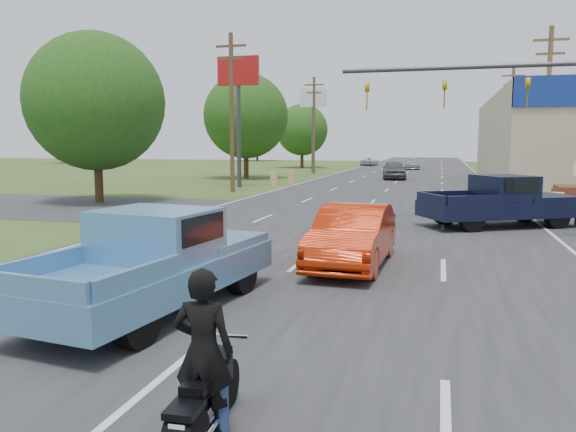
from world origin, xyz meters
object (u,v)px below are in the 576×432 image
(blue_pickup, at_px, (158,259))
(distant_car_silver, at_px, (412,164))
(navy_pickup, at_px, (504,201))
(red_convertible, at_px, (353,237))
(distant_car_grey, at_px, (394,170))
(motorcycle, at_px, (203,404))
(rider, at_px, (204,361))
(distant_car_white, at_px, (369,162))

(blue_pickup, height_order, distant_car_silver, blue_pickup)
(blue_pickup, xyz_separation_m, navy_pickup, (7.34, 12.98, 0.02))
(red_convertible, relative_size, distant_car_grey, 0.95)
(navy_pickup, relative_size, distant_car_silver, 1.33)
(blue_pickup, bearing_deg, motorcycle, -49.27)
(motorcycle, distance_m, rider, 0.45)
(motorcycle, xyz_separation_m, blue_pickup, (-2.74, 4.19, 0.53))
(rider, xyz_separation_m, navy_pickup, (4.60, 17.13, 0.10))
(motorcycle, height_order, blue_pickup, blue_pickup)
(distant_car_white, bearing_deg, distant_car_grey, 105.98)
(motorcycle, height_order, distant_car_grey, distant_car_grey)
(red_convertible, bearing_deg, distant_car_grey, 94.81)
(navy_pickup, xyz_separation_m, distant_car_grey, (-6.27, 28.15, -0.14))
(rider, distance_m, blue_pickup, 4.98)
(blue_pickup, xyz_separation_m, distant_car_silver, (1.65, 61.77, -0.28))
(blue_pickup, relative_size, distant_car_white, 1.37)
(blue_pickup, bearing_deg, red_convertible, 64.97)
(rider, relative_size, navy_pickup, 0.28)
(motorcycle, relative_size, distant_car_silver, 0.40)
(red_convertible, height_order, rider, rider)
(red_convertible, bearing_deg, blue_pickup, -120.65)
(red_convertible, bearing_deg, motorcycle, -89.42)
(distant_car_grey, relative_size, distant_car_silver, 1.06)
(rider, height_order, distant_car_grey, rider)
(rider, xyz_separation_m, distant_car_silver, (-1.09, 65.92, -0.20))
(navy_pickup, relative_size, distant_car_white, 1.43)
(distant_car_silver, bearing_deg, red_convertible, -91.21)
(distant_car_silver, bearing_deg, blue_pickup, -94.04)
(rider, distance_m, navy_pickup, 17.74)
(motorcycle, xyz_separation_m, distant_car_grey, (-1.67, 45.31, 0.41))
(rider, bearing_deg, distant_car_silver, -92.08)
(blue_pickup, height_order, distant_car_white, blue_pickup)
(red_convertible, bearing_deg, rider, -89.44)
(navy_pickup, bearing_deg, red_convertible, -56.70)
(rider, bearing_deg, blue_pickup, -59.61)
(rider, bearing_deg, navy_pickup, -108.06)
(distant_car_silver, bearing_deg, navy_pickup, -85.85)
(rider, bearing_deg, motorcycle, 90.00)
(motorcycle, xyz_separation_m, rider, (-0.00, 0.03, 0.45))
(navy_pickup, bearing_deg, blue_pickup, -58.45)
(blue_pickup, xyz_separation_m, distant_car_grey, (1.07, 41.13, -0.12))
(blue_pickup, height_order, distant_car_grey, blue_pickup)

